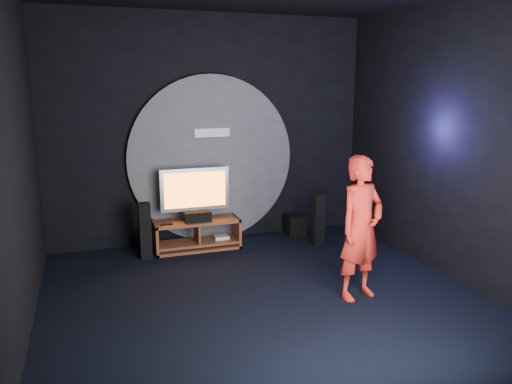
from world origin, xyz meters
The scene contains 14 objects.
floor centered at (0.00, 0.00, 0.00)m, with size 5.00×5.00×0.00m, color black.
back_wall centered at (0.00, 2.50, 1.75)m, with size 5.00×0.04×3.50m, color black.
front_wall centered at (0.00, -2.50, 1.75)m, with size 5.00×0.04×3.50m, color black.
left_wall centered at (-2.50, 0.00, 1.75)m, with size 0.04×5.00×3.50m, color black.
right_wall centered at (2.50, 0.00, 1.75)m, with size 0.04×5.00×3.50m, color black.
wall_disc_panel centered at (0.00, 2.44, 1.30)m, with size 2.60×0.11×2.60m.
media_console centered at (-0.34, 2.05, 0.20)m, with size 1.28×0.45×0.45m.
tv centered at (-0.35, 2.12, 0.88)m, with size 1.04×0.22×0.78m.
center_speaker centered at (-0.35, 1.97, 0.53)m, with size 0.40×0.15×0.15m, color black.
remote centered at (-0.82, 1.93, 0.46)m, with size 0.18×0.05×0.02m, color black.
tower_speaker_left centered at (-1.13, 1.90, 0.41)m, with size 0.16×0.18×0.81m, color black.
tower_speaker_right centered at (1.47, 1.65, 0.41)m, with size 0.16×0.18×0.81m, color black.
subwoofer centered at (1.35, 2.25, 0.17)m, with size 0.31×0.31×0.34m, color black.
player centered at (1.08, -0.26, 0.84)m, with size 0.61×0.40×1.68m, color red.
Camera 1 is at (-1.84, -5.07, 2.48)m, focal length 35.00 mm.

